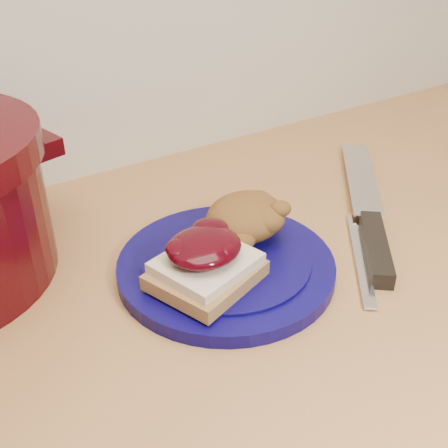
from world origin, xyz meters
TOP-DOWN VIEW (x-y plane):
  - plate at (0.03, 1.49)m, footprint 0.29×0.29m
  - sandwich at (-0.00, 1.47)m, footprint 0.13×0.12m
  - stuffing_mound at (0.08, 1.52)m, footprint 0.12×0.11m
  - chef_knife at (0.23, 1.46)m, footprint 0.25×0.30m
  - butter_knife at (0.18, 1.43)m, footprint 0.12×0.15m

SIDE VIEW (x-z plane):
  - butter_knife at x=0.18m, z-range 0.90..0.91m
  - plate at x=0.03m, z-range 0.90..0.92m
  - chef_knife at x=0.23m, z-range 0.90..0.92m
  - sandwich at x=0.00m, z-range 0.92..0.97m
  - stuffing_mound at x=0.08m, z-range 0.92..0.97m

